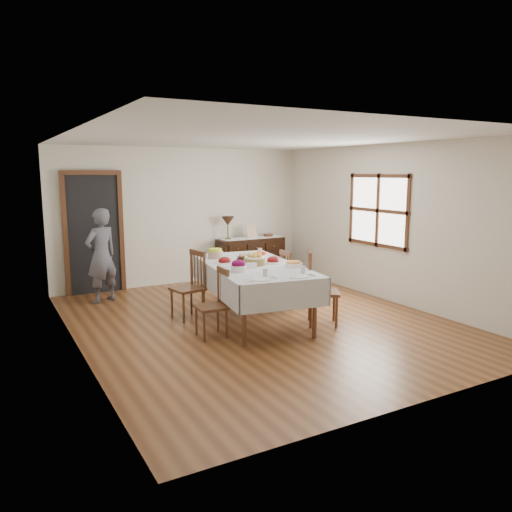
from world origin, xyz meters
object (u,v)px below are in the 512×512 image
dining_table (253,271)px  table_lamp (228,222)px  chair_right_far (292,279)px  chair_left_near (214,302)px  chair_right_near (319,288)px  sideboard (251,258)px  person (101,253)px  chair_left_far (190,284)px

dining_table → table_lamp: 2.82m
dining_table → chair_right_far: (0.88, 0.31, -0.27)m
chair_right_far → table_lamp: 2.44m
chair_left_near → chair_right_near: size_ratio=0.87×
sideboard → table_lamp: 0.91m
chair_left_near → table_lamp: bearing=154.3°
chair_left_near → sideboard: chair_left_near is taller
dining_table → person: person is taller
chair_left_near → chair_left_far: chair_left_far is taller
chair_left_far → chair_right_near: size_ratio=0.95×
sideboard → table_lamp: (-0.50, 0.02, 0.76)m
chair_right_far → sideboard: 2.36m
chair_left_far → person: person is taller
chair_left_far → person: 1.86m
chair_left_near → table_lamp: (1.68, 3.04, 0.72)m
dining_table → chair_left_far: size_ratio=2.56×
chair_right_near → person: size_ratio=0.63×
chair_left_far → chair_right_near: chair_right_near is taller
dining_table → chair_right_far: chair_right_far is taller
person → chair_right_far: bearing=120.4°
chair_left_far → chair_left_near: bearing=-12.4°
sideboard → person: bearing=-170.9°
chair_left_far → chair_right_far: size_ratio=1.09×
chair_right_near → dining_table: bearing=80.6°
person → dining_table: bearing=104.0°
chair_left_far → table_lamp: 2.74m
dining_table → chair_left_far: chair_left_far is taller
chair_right_near → sideboard: 3.32m
sideboard → table_lamp: bearing=177.2°
chair_left_far → chair_right_far: bearing=71.8°
dining_table → chair_left_near: (-0.79, -0.40, -0.27)m
chair_left_near → person: (-0.89, 2.53, 0.37)m
dining_table → person: 2.72m
chair_right_far → person: (-2.57, 1.82, 0.37)m
sideboard → person: (-3.07, -0.49, 0.42)m
dining_table → sideboard: dining_table is taller
chair_left_far → table_lamp: table_lamp is taller
person → sideboard: bearing=164.7°
chair_left_near → sideboard: bearing=147.4°
chair_right_far → table_lamp: (-0.00, 2.33, 0.71)m
chair_right_near → sideboard: chair_right_near is taller
chair_left_far → table_lamp: (1.63, 2.09, 0.67)m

